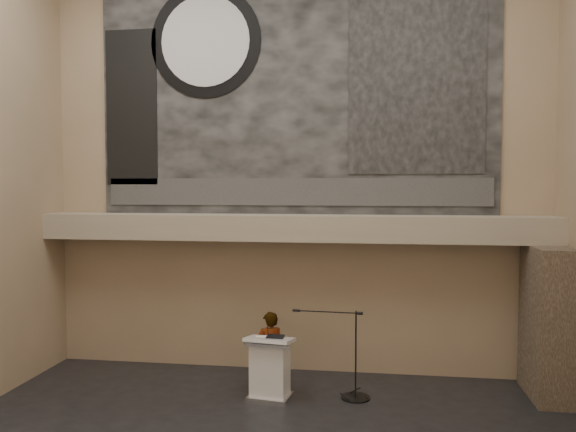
# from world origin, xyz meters

# --- Properties ---
(wall_back) EXTENTS (10.00, 0.02, 8.50)m
(wall_back) POSITION_xyz_m (0.00, 4.00, 4.25)
(wall_back) COLOR #8E7A5A
(wall_back) RESTS_ON floor
(wall_front) EXTENTS (10.00, 0.02, 8.50)m
(wall_front) POSITION_xyz_m (0.00, -4.00, 4.25)
(wall_front) COLOR #8E7A5A
(wall_front) RESTS_ON floor
(soffit) EXTENTS (10.00, 0.80, 0.50)m
(soffit) POSITION_xyz_m (0.00, 3.60, 2.95)
(soffit) COLOR gray
(soffit) RESTS_ON wall_back
(sprinkler_left) EXTENTS (0.04, 0.04, 0.06)m
(sprinkler_left) POSITION_xyz_m (-1.60, 3.55, 2.67)
(sprinkler_left) COLOR #B2893D
(sprinkler_left) RESTS_ON soffit
(sprinkler_right) EXTENTS (0.04, 0.04, 0.06)m
(sprinkler_right) POSITION_xyz_m (1.90, 3.55, 2.67)
(sprinkler_right) COLOR #B2893D
(sprinkler_right) RESTS_ON soffit
(banner) EXTENTS (8.00, 0.05, 5.00)m
(banner) POSITION_xyz_m (0.00, 3.97, 5.70)
(banner) COLOR black
(banner) RESTS_ON wall_back
(banner_text_strip) EXTENTS (7.76, 0.02, 0.55)m
(banner_text_strip) POSITION_xyz_m (0.00, 3.93, 3.65)
(banner_text_strip) COLOR #313131
(banner_text_strip) RESTS_ON banner
(banner_clock_rim) EXTENTS (2.30, 0.02, 2.30)m
(banner_clock_rim) POSITION_xyz_m (-1.80, 3.93, 6.70)
(banner_clock_rim) COLOR black
(banner_clock_rim) RESTS_ON banner
(banner_clock_face) EXTENTS (1.84, 0.02, 1.84)m
(banner_clock_face) POSITION_xyz_m (-1.80, 3.91, 6.70)
(banner_clock_face) COLOR silver
(banner_clock_face) RESTS_ON banner
(banner_building_print) EXTENTS (2.60, 0.02, 3.60)m
(banner_building_print) POSITION_xyz_m (2.40, 3.93, 5.80)
(banner_building_print) COLOR black
(banner_building_print) RESTS_ON banner
(banner_brick_print) EXTENTS (1.10, 0.02, 3.20)m
(banner_brick_print) POSITION_xyz_m (-3.40, 3.93, 5.40)
(banner_brick_print) COLOR black
(banner_brick_print) RESTS_ON banner
(stone_pier) EXTENTS (0.60, 1.40, 2.70)m
(stone_pier) POSITION_xyz_m (4.65, 3.15, 1.35)
(stone_pier) COLOR #3D3126
(stone_pier) RESTS_ON floor
(lectern) EXTENTS (0.88, 0.69, 1.14)m
(lectern) POSITION_xyz_m (-0.20, 2.34, 0.55)
(lectern) COLOR silver
(lectern) RESTS_ON floor
(binder) EXTENTS (0.31, 0.25, 0.04)m
(binder) POSITION_xyz_m (-0.10, 2.34, 1.12)
(binder) COLOR black
(binder) RESTS_ON lectern
(papers) EXTENTS (0.27, 0.33, 0.00)m
(papers) POSITION_xyz_m (-0.34, 2.32, 1.10)
(papers) COLOR silver
(papers) RESTS_ON lectern
(speaker_person) EXTENTS (0.63, 0.54, 1.46)m
(speaker_person) POSITION_xyz_m (-0.28, 2.77, 0.73)
(speaker_person) COLOR white
(speaker_person) RESTS_ON floor
(mic_stand) EXTENTS (1.39, 0.52, 1.57)m
(mic_stand) POSITION_xyz_m (1.26, 2.60, 0.23)
(mic_stand) COLOR black
(mic_stand) RESTS_ON floor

